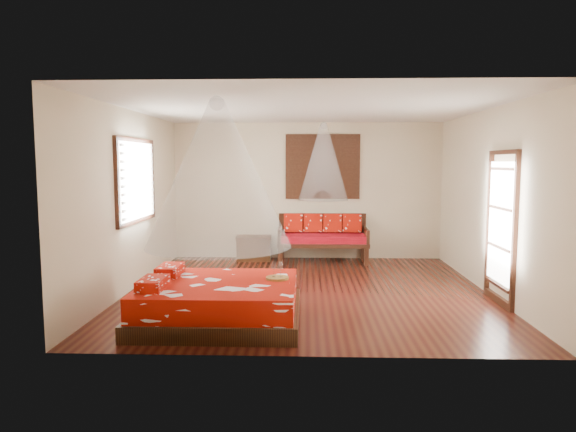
% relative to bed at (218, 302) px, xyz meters
% --- Properties ---
extents(room, '(5.54, 5.54, 2.84)m').
position_rel_bed_xyz_m(room, '(1.12, 1.60, 1.15)').
color(room, black).
rests_on(room, ground).
extents(bed, '(1.99, 1.80, 0.63)m').
position_rel_bed_xyz_m(bed, '(0.00, 0.00, 0.00)').
color(bed, black).
rests_on(bed, floor).
extents(daybed, '(1.79, 0.79, 0.95)m').
position_rel_bed_xyz_m(daybed, '(1.43, 3.98, 0.27)').
color(daybed, black).
rests_on(daybed, floor).
extents(storage_chest, '(0.74, 0.56, 0.49)m').
position_rel_bed_xyz_m(storage_chest, '(0.04, 4.05, -0.00)').
color(storage_chest, black).
rests_on(storage_chest, floor).
extents(shutter_panel, '(1.52, 0.06, 1.32)m').
position_rel_bed_xyz_m(shutter_panel, '(1.43, 4.32, 1.65)').
color(shutter_panel, black).
rests_on(shutter_panel, wall_back).
extents(window_left, '(0.10, 1.74, 1.34)m').
position_rel_bed_xyz_m(window_left, '(-1.59, 1.80, 1.45)').
color(window_left, black).
rests_on(window_left, wall_left).
extents(glazed_door, '(0.08, 1.02, 2.16)m').
position_rel_bed_xyz_m(glazed_door, '(3.84, 1.00, 0.82)').
color(glazed_door, black).
rests_on(glazed_door, floor).
extents(wine_tray, '(0.29, 0.29, 0.23)m').
position_rel_bed_xyz_m(wine_tray, '(0.73, 0.19, 0.31)').
color(wine_tray, brown).
rests_on(wine_tray, bed).
extents(mosquito_net_main, '(1.80, 1.80, 1.80)m').
position_rel_bed_xyz_m(mosquito_net_main, '(0.02, -0.00, 1.60)').
color(mosquito_net_main, white).
rests_on(mosquito_net_main, ceiling).
extents(mosquito_net_daybed, '(0.98, 0.98, 1.50)m').
position_rel_bed_xyz_m(mosquito_net_daybed, '(1.43, 3.85, 1.75)').
color(mosquito_net_daybed, white).
rests_on(mosquito_net_daybed, ceiling).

